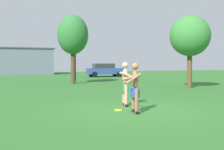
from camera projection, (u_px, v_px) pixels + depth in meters
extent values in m
plane|color=#2D6628|center=(135.00, 110.00, 9.77)|extent=(80.00, 80.00, 0.00)
cube|color=black|center=(137.00, 112.00, 8.99)|extent=(0.15, 0.28, 0.09)
cylinder|color=#936647|center=(137.00, 101.00, 8.97)|extent=(0.13, 0.13, 0.84)
cube|color=black|center=(133.00, 110.00, 9.40)|extent=(0.15, 0.28, 0.09)
cylinder|color=#936647|center=(133.00, 99.00, 9.39)|extent=(0.13, 0.13, 0.84)
cube|color=blue|center=(135.00, 92.00, 9.17)|extent=(0.29, 0.36, 0.30)
ellipsoid|color=#936647|center=(135.00, 79.00, 9.14)|extent=(0.27, 0.34, 0.61)
cylinder|color=#936647|center=(134.00, 79.00, 8.92)|extent=(0.54, 0.18, 0.39)
cylinder|color=#936647|center=(131.00, 78.00, 9.33)|extent=(0.58, 0.29, 0.21)
sphere|color=#936647|center=(135.00, 66.00, 9.12)|extent=(0.23, 0.23, 0.23)
cone|color=orange|center=(135.00, 65.00, 9.12)|extent=(0.28, 0.28, 0.13)
cube|color=black|center=(124.00, 104.00, 10.81)|extent=(0.15, 0.28, 0.09)
cylinder|color=tan|center=(124.00, 94.00, 10.79)|extent=(0.13, 0.13, 0.86)
cube|color=black|center=(126.00, 105.00, 10.48)|extent=(0.15, 0.28, 0.09)
cylinder|color=tan|center=(126.00, 95.00, 10.46)|extent=(0.13, 0.13, 0.86)
cube|color=#28844C|center=(125.00, 88.00, 10.61)|extent=(0.29, 0.36, 0.31)
ellipsoid|color=tan|center=(125.00, 76.00, 10.59)|extent=(0.27, 0.34, 0.62)
cylinder|color=tan|center=(126.00, 75.00, 10.82)|extent=(0.58, 0.25, 0.30)
cylinder|color=tan|center=(129.00, 76.00, 10.40)|extent=(0.58, 0.24, 0.31)
sphere|color=tan|center=(125.00, 65.00, 10.57)|extent=(0.24, 0.24, 0.24)
cylinder|color=yellow|center=(119.00, 110.00, 9.60)|extent=(0.29, 0.29, 0.03)
cube|color=#2D478C|center=(105.00, 71.00, 32.30)|extent=(4.40, 2.07, 0.70)
cube|color=#282D33|center=(103.00, 66.00, 32.21)|extent=(2.50, 1.73, 0.56)
cylinder|color=black|center=(115.00, 74.00, 33.61)|extent=(0.65, 0.26, 0.64)
cylinder|color=black|center=(119.00, 74.00, 31.90)|extent=(0.65, 0.26, 0.64)
cylinder|color=black|center=(91.00, 74.00, 32.73)|extent=(0.65, 0.26, 0.64)
cylinder|color=black|center=(95.00, 74.00, 31.01)|extent=(0.65, 0.26, 0.64)
cylinder|color=black|center=(75.00, 54.00, 24.59)|extent=(0.12, 0.12, 4.97)
cube|color=#333338|center=(75.00, 25.00, 24.46)|extent=(0.60, 0.24, 0.20)
cube|color=slate|center=(13.00, 62.00, 38.09)|extent=(10.74, 5.15, 3.57)
cube|color=#3F3F44|center=(12.00, 49.00, 38.00)|extent=(11.17, 5.36, 0.16)
cylinder|color=#4C3823|center=(73.00, 66.00, 21.64)|extent=(0.36, 0.36, 2.83)
ellipsoid|color=#2D7033|center=(73.00, 35.00, 21.52)|extent=(2.46, 2.46, 3.13)
cylinder|color=brown|center=(190.00, 69.00, 18.02)|extent=(0.33, 0.33, 2.53)
ellipsoid|color=#387F38|center=(190.00, 36.00, 17.91)|extent=(2.66, 2.66, 2.70)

